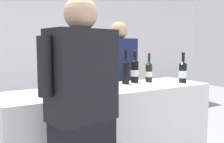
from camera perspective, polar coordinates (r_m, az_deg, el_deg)
name	(u,v)px	position (r m, az deg, el deg)	size (l,w,h in m)	color
wall_back	(38,42)	(4.71, -16.48, 6.35)	(8.00, 0.10, 2.80)	white
counter	(112,138)	(2.45, 0.11, -14.84)	(1.96, 0.58, 0.96)	white
wine_bottle_0	(149,72)	(2.70, 8.38, -0.04)	(0.07, 0.07, 0.31)	black
wine_bottle_1	(135,70)	(2.64, 5.17, 0.24)	(0.08, 0.08, 0.34)	black
wine_bottle_2	(183,72)	(2.72, 15.77, -0.05)	(0.08, 0.08, 0.31)	black
wine_bottle_3	(90,78)	(2.09, -4.91, -1.43)	(0.07, 0.07, 0.32)	black
wine_bottle_4	(126,70)	(2.54, 3.12, 0.25)	(0.07, 0.07, 0.35)	black
wine_bottle_5	(107,75)	(2.33, -1.22, -0.81)	(0.08, 0.08, 0.32)	black
wine_glass	(102,74)	(2.18, -2.39, -0.65)	(0.07, 0.07, 0.19)	silver
ice_bucket	(58,78)	(2.27, -12.12, -1.37)	(0.24, 0.24, 0.21)	silver
person_server	(119,90)	(3.16, 1.57, -4.12)	(0.58, 0.34, 1.64)	black
person_guest	(82,133)	(1.63, -6.77, -13.73)	(0.55, 0.31, 1.64)	black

